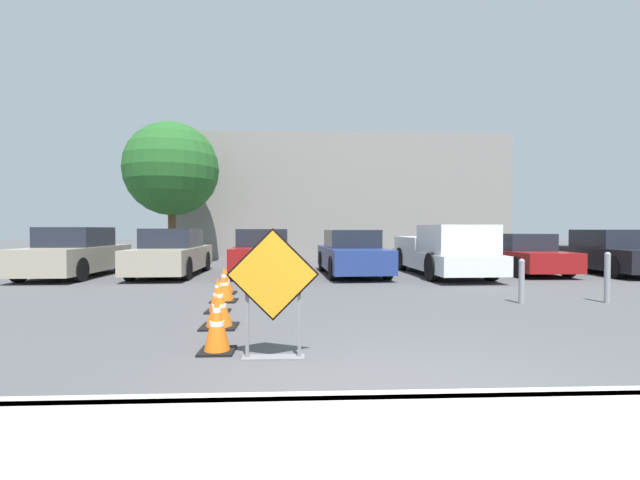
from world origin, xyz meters
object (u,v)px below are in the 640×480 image
Objects in this scene: parked_car_third at (263,253)px; parked_car_sixth at (611,253)px; traffic_cone_fourth at (224,285)px; road_closed_sign at (273,287)px; parked_car_fifth at (521,255)px; traffic_cone_third at (218,295)px; bollard_nearest at (522,280)px; pickup_truck at (445,253)px; parked_car_second at (172,254)px; traffic_cone_fifth at (226,281)px; bollard_second at (607,276)px; parked_car_nearest at (75,254)px; traffic_cone_second at (219,307)px; traffic_cone_nearest at (217,324)px; parked_car_fourth at (352,254)px.

parked_car_third reaches higher than parked_car_sixth.
road_closed_sign is at bearing -72.36° from traffic_cone_fourth.
road_closed_sign is at bearing 50.16° from parked_car_fifth.
parked_car_sixth is at bearing 22.52° from traffic_cone_fourth.
traffic_cone_third is 0.88× the size of traffic_cone_fourth.
road_closed_sign reaches higher than bollard_nearest.
pickup_truck is (6.11, 5.67, 0.43)m from traffic_cone_third.
bollard_nearest is (-3.08, -5.85, -0.15)m from parked_car_fifth.
parked_car_second is at bearing 113.08° from traffic_cone_third.
traffic_cone_fifth is at bearing 119.82° from parked_car_second.
bollard_nearest is at bearing 180.00° from bollard_second.
parked_car_sixth is at bearing -177.06° from pickup_truck.
road_closed_sign is 0.34× the size of parked_car_sixth.
parked_car_second is at bearing 112.90° from road_closed_sign.
parked_car_third is 0.92× the size of parked_car_sixth.
traffic_cone_fourth is 0.17× the size of parked_car_fifth.
traffic_cone_third is at bearing 112.50° from road_closed_sign.
traffic_cone_fourth is 7.34m from parked_car_nearest.
parked_car_nearest reaches higher than parked_car_fifth.
parked_car_nearest is at bearing 2.16° from parked_car_fifth.
parked_car_third is 4.59× the size of bollard_nearest.
traffic_cone_fourth is (-0.35, 2.36, 0.03)m from traffic_cone_second.
parked_car_sixth reaches higher than traffic_cone_nearest.
parked_car_fifth reaches higher than traffic_cone_fifth.
traffic_cone_third reaches higher than traffic_cone_fifth.
road_closed_sign is 4.23m from traffic_cone_fourth.
parked_car_fourth is at bearing 48.90° from traffic_cone_fifth.
traffic_cone_second is 9.28m from parked_car_nearest.
parked_car_second reaches higher than traffic_cone_fifth.
traffic_cone_third is 5.98m from bollard_nearest.
traffic_cone_fifth is 4.73m from parked_car_second.
parked_car_fourth is at bearing 72.82° from traffic_cone_nearest.
parked_car_fourth reaches higher than bollard_nearest.
parked_car_fifth is at bearing 179.63° from parked_car_second.
parked_car_fifth reaches higher than traffic_cone_fourth.
parked_car_nearest is (-6.79, 8.83, -0.12)m from road_closed_sign.
parked_car_fifth is at bearing 179.33° from parked_car_fourth.
parked_car_nearest is at bearing 125.57° from traffic_cone_nearest.
pickup_truck is 6.23× the size of bollard_nearest.
traffic_cone_nearest is at bearing 46.73° from parked_car_fifth.
parked_car_fifth is (14.63, 0.50, -0.10)m from parked_car_nearest.
parked_car_third is at bearing -178.05° from parked_car_second.
parked_car_fourth is (5.85, -0.12, -0.01)m from parked_car_second.
bollard_nearest is (5.47, 3.16, 0.14)m from traffic_cone_nearest.
parked_car_second is at bearing -173.60° from parked_car_nearest.
parked_car_sixth is at bearing 37.10° from traffic_cone_nearest.
traffic_cone_second is 7.67m from parked_car_third.
traffic_cone_second reaches higher than traffic_cone_third.
parked_car_nearest reaches higher than parked_car_fourth.
traffic_cone_third is at bearing 111.81° from parked_car_second.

